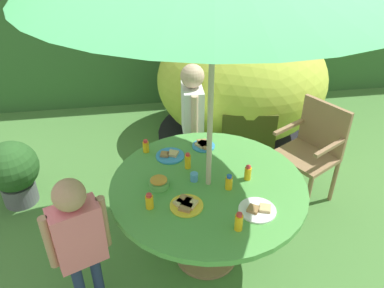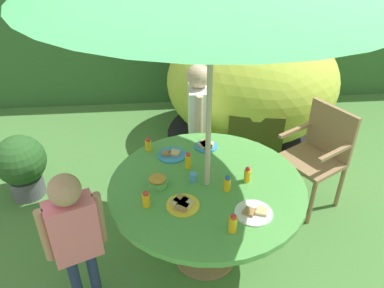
{
  "view_description": "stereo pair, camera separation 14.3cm",
  "coord_description": "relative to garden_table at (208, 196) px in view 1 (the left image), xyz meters",
  "views": [
    {
      "loc": [
        -0.43,
        -2.1,
        2.46
      ],
      "look_at": [
        -0.09,
        0.16,
        0.99
      ],
      "focal_mm": 36.02,
      "sensor_mm": 36.0,
      "label": 1
    },
    {
      "loc": [
        -0.29,
        -2.11,
        2.46
      ],
      "look_at": [
        -0.09,
        0.16,
        0.99
      ],
      "focal_mm": 36.02,
      "sensor_mm": 36.0,
      "label": 2
    }
  ],
  "objects": [
    {
      "name": "juice_bottle_mid_right",
      "position": [
        -0.42,
        -0.19,
        0.17
      ],
      "size": [
        0.05,
        0.05,
        0.11
      ],
      "color": "yellow",
      "rests_on": "garden_table"
    },
    {
      "name": "child_in_white_shirt",
      "position": [
        0.04,
        1.0,
        0.17
      ],
      "size": [
        0.21,
        0.42,
        1.24
      ],
      "rotation": [
        0.0,
        0.0,
        -1.61
      ],
      "color": "brown",
      "rests_on": "ground_plane"
    },
    {
      "name": "plate_front_edge",
      "position": [
        0.05,
        0.47,
        0.14
      ],
      "size": [
        0.18,
        0.18,
        0.03
      ],
      "color": "#338CD8",
      "rests_on": "garden_table"
    },
    {
      "name": "snack_bowl",
      "position": [
        -0.35,
        0.02,
        0.16
      ],
      "size": [
        0.14,
        0.14,
        0.07
      ],
      "color": "#66B259",
      "rests_on": "garden_table"
    },
    {
      "name": "garden_table",
      "position": [
        0.0,
        0.0,
        0.0
      ],
      "size": [
        1.4,
        1.4,
        0.74
      ],
      "color": "#93704C",
      "rests_on": "ground_plane"
    },
    {
      "name": "juice_bottle_near_left",
      "position": [
        0.13,
        -0.08,
        0.17
      ],
      "size": [
        0.05,
        0.05,
        0.11
      ],
      "color": "yellow",
      "rests_on": "garden_table"
    },
    {
      "name": "child_in_pink_shirt",
      "position": [
        -0.87,
        -0.35,
        0.11
      ],
      "size": [
        0.37,
        0.26,
        1.14
      ],
      "rotation": [
        0.0,
        0.0,
        0.38
      ],
      "color": "navy",
      "rests_on": "ground_plane"
    },
    {
      "name": "plate_far_right",
      "position": [
        -0.19,
        -0.21,
        0.13
      ],
      "size": [
        0.22,
        0.22,
        0.03
      ],
      "color": "yellow",
      "rests_on": "garden_table"
    },
    {
      "name": "plate_mid_left",
      "position": [
        0.26,
        -0.33,
        0.13
      ],
      "size": [
        0.25,
        0.25,
        0.03
      ],
      "color": "white",
      "rests_on": "garden_table"
    },
    {
      "name": "dome_tent",
      "position": [
        0.73,
        1.84,
        0.06
      ],
      "size": [
        2.22,
        2.22,
        1.38
      ],
      "rotation": [
        0.0,
        0.0,
        -0.15
      ],
      "color": "#B2C63F",
      "rests_on": "ground_plane"
    },
    {
      "name": "ground_plane",
      "position": [
        0.0,
        0.0,
        -0.63
      ],
      "size": [
        10.0,
        10.0,
        0.02
      ],
      "primitive_type": "cube",
      "color": "#477A38"
    },
    {
      "name": "juice_bottle_back_edge",
      "position": [
        0.29,
        0.01,
        0.17
      ],
      "size": [
        0.05,
        0.05,
        0.11
      ],
      "color": "yellow",
      "rests_on": "garden_table"
    },
    {
      "name": "juice_bottle_center_back",
      "position": [
        -0.42,
        0.47,
        0.17
      ],
      "size": [
        0.05,
        0.05,
        0.11
      ],
      "color": "yellow",
      "rests_on": "garden_table"
    },
    {
      "name": "cup_near",
      "position": [
        -0.09,
        0.05,
        0.15
      ],
      "size": [
        0.06,
        0.06,
        0.06
      ],
      "primitive_type": "cylinder",
      "color": "#4C99D8",
      "rests_on": "garden_table"
    },
    {
      "name": "plate_center_front",
      "position": [
        -0.23,
        0.38,
        0.13
      ],
      "size": [
        0.22,
        0.22,
        0.03
      ],
      "color": "#338CD8",
      "rests_on": "garden_table"
    },
    {
      "name": "wooden_chair",
      "position": [
        1.09,
        0.63,
        -0.08
      ],
      "size": [
        0.61,
        0.63,
        0.94
      ],
      "rotation": [
        0.0,
        0.0,
        -1.05
      ],
      "color": "#93704C",
      "rests_on": "ground_plane"
    },
    {
      "name": "juice_bottle_far_left",
      "position": [
        0.1,
        -0.46,
        0.18
      ],
      "size": [
        0.05,
        0.05,
        0.13
      ],
      "color": "yellow",
      "rests_on": "garden_table"
    },
    {
      "name": "hedge_backdrop",
      "position": [
        0.0,
        3.14,
        0.44
      ],
      "size": [
        9.0,
        0.7,
        2.12
      ],
      "primitive_type": "cube",
      "color": "#33602D",
      "rests_on": "ground_plane"
    },
    {
      "name": "juice_bottle_near_right",
      "position": [
        -0.12,
        0.21,
        0.18
      ],
      "size": [
        0.05,
        0.05,
        0.13
      ],
      "color": "yellow",
      "rests_on": "garden_table"
    },
    {
      "name": "potted_plant",
      "position": [
        -1.62,
        0.91,
        -0.27
      ],
      "size": [
        0.47,
        0.47,
        0.64
      ],
      "color": "#595960",
      "rests_on": "ground_plane"
    }
  ]
}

